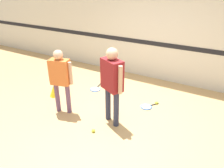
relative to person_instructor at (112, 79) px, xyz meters
The scene contains 10 objects.
ground_plane 0.97m from the person_instructor, 110.27° to the left, with size 16.00×16.00×0.00m, color tan.
wall_back 2.61m from the person_instructor, 91.07° to the left, with size 16.00×0.07×3.20m.
person_instructor is the anchor object (origin of this frame).
person_student_left 1.13m from the person_instructor, behind, with size 0.51×0.31×1.39m.
racket_spare_on_floor 1.36m from the person_instructor, 65.78° to the left, with size 0.38×0.48×0.03m.
racket_second_spare 1.79m from the person_instructor, 136.80° to the left, with size 0.32×0.52×0.03m.
tennis_ball_near_instructor 1.05m from the person_instructor, 106.34° to the right, with size 0.07×0.07×0.07m, color #CCE038.
tennis_ball_by_spare_racket 1.55m from the person_instructor, 64.15° to the left, with size 0.07×0.07×0.07m, color #CCE038.
tennis_ball_stray_left 1.61m from the person_instructor, behind, with size 0.07×0.07×0.07m, color #CCE038.
training_cone 1.98m from the person_instructor, behind, with size 0.22×0.22×0.27m.
Camera 1 is at (1.89, -3.31, 2.63)m, focal length 35.00 mm.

